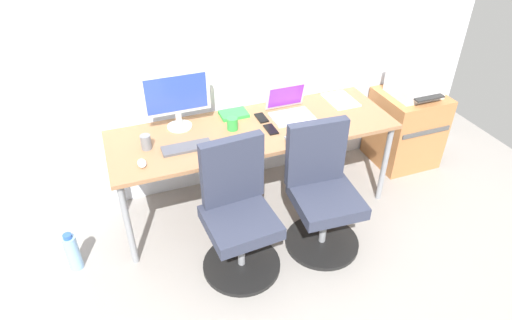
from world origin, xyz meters
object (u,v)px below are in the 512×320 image
Objects in this scene: printer at (416,81)px; open_laptop at (289,108)px; office_chair_right at (322,194)px; desktop_monitor at (176,96)px; water_bottle_on_floor at (73,252)px; coffee_mug at (232,124)px; side_cabinet at (405,128)px; office_chair_left at (238,215)px.

printer is 1.29× the size of open_laptop.
office_chair_right is 1.96× the size of desktop_monitor.
open_laptop is at bearing -7.53° from desktop_monitor.
office_chair_right is 1.75m from water_bottle_on_floor.
open_laptop reaches higher than office_chair_right.
coffee_mug is (-0.48, -0.05, -0.01)m from open_laptop.
desktop_monitor reaches higher than side_cabinet.
printer is 2.99m from water_bottle_on_floor.
coffee_mug is at bearing 74.61° from office_chair_left.
office_chair_left is at bearing -17.00° from water_bottle_on_floor.
office_chair_right is 10.22× the size of coffee_mug.
open_laptop reaches higher than printer.
printer reaches higher than water_bottle_on_floor.
office_chair_right is 3.03× the size of water_bottle_on_floor.
side_cabinet is 1.68× the size of printer.
side_cabinet is 0.46m from printer.
printer is at bearing 29.14° from office_chair_right.
side_cabinet is 7.31× the size of coffee_mug.
office_chair_right is at bearing -11.02° from water_bottle_on_floor.
water_bottle_on_floor is (-1.08, 0.33, -0.28)m from office_chair_left.
office_chair_right is at bearing -150.82° from side_cabinet.
office_chair_right is 1.37m from side_cabinet.
desktop_monitor reaches higher than water_bottle_on_floor.
side_cabinet is 1.40× the size of desktop_monitor.
office_chair_left reaches higher than side_cabinet.
open_laptop is at bearing 9.98° from water_bottle_on_floor.
desktop_monitor is at bearing 172.47° from open_laptop.
office_chair_left is 1.40× the size of side_cabinet.
coffee_mug is at bearing -176.93° from printer.
side_cabinet is at bearing 29.18° from office_chair_right.
open_laptop reaches higher than water_bottle_on_floor.
printer is at bearing -2.17° from desktop_monitor.
side_cabinet is (1.20, 0.67, -0.09)m from office_chair_right.
water_bottle_on_floor is (-2.90, -0.34, -0.65)m from printer.
side_cabinet is at bearing 3.10° from coffee_mug.
printer is (0.00, -0.00, 0.46)m from side_cabinet.
office_chair_right is 1.40× the size of side_cabinet.
office_chair_left is 1.96× the size of desktop_monitor.
office_chair_left is 0.69m from coffee_mug.
water_bottle_on_floor is at bearing -168.74° from coffee_mug.
desktop_monitor is at bearing 24.89° from water_bottle_on_floor.
water_bottle_on_floor is (-2.90, -0.34, -0.19)m from side_cabinet.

